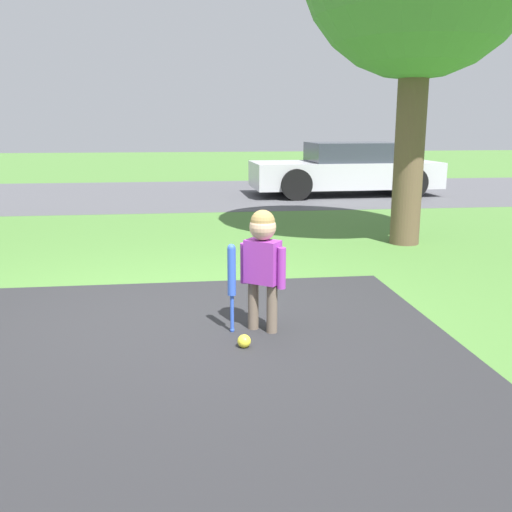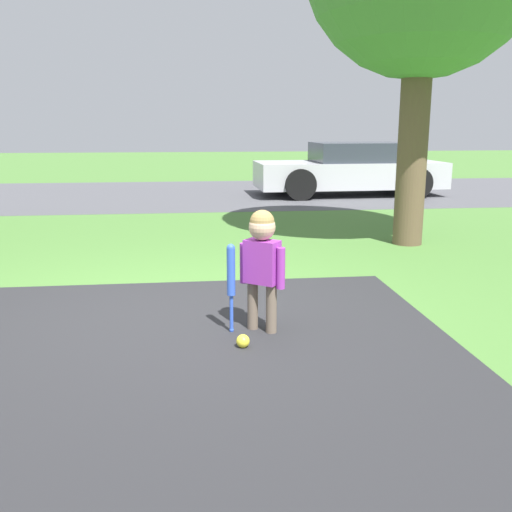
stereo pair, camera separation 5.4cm
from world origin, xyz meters
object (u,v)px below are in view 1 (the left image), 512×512
object	(u,v)px
parked_car	(346,170)
child	(263,254)
sports_ball	(244,341)
baseball_bat	(232,276)

from	to	relation	value
parked_car	child	bearing A→B (deg)	68.33
child	sports_ball	world-z (taller)	child
baseball_bat	sports_ball	size ratio (longest dim) A/B	7.15
child	parked_car	bearing A→B (deg)	107.03
sports_ball	child	bearing A→B (deg)	61.26
parked_car	baseball_bat	bearing A→B (deg)	66.95
child	sports_ball	bearing A→B (deg)	-81.63
child	baseball_bat	world-z (taller)	child
baseball_bat	parked_car	size ratio (longest dim) A/B	0.17
child	parked_car	distance (m)	9.18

